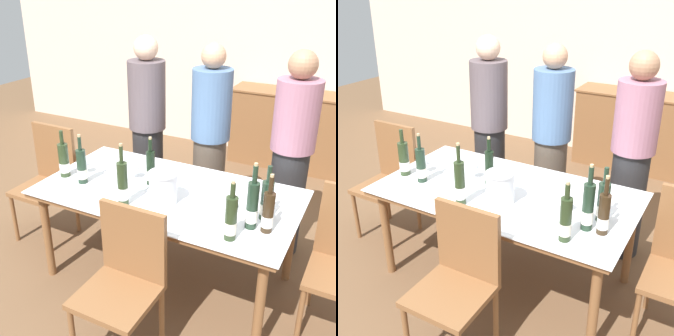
% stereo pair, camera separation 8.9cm
% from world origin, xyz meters
% --- Properties ---
extents(ground_plane, '(12.00, 12.00, 0.00)m').
position_xyz_m(ground_plane, '(0.00, 0.00, 0.00)').
color(ground_plane, brown).
extents(back_wall, '(8.00, 0.10, 2.80)m').
position_xyz_m(back_wall, '(0.00, 2.80, 1.40)').
color(back_wall, beige).
rests_on(back_wall, ground_plane).
extents(sideboard_cabinet, '(1.52, 0.46, 0.90)m').
position_xyz_m(sideboard_cabinet, '(0.36, 2.51, 0.45)').
color(sideboard_cabinet, brown).
rests_on(sideboard_cabinet, ground_plane).
extents(dining_table, '(1.80, 0.97, 0.73)m').
position_xyz_m(dining_table, '(0.00, 0.00, 0.66)').
color(dining_table, brown).
rests_on(dining_table, ground_plane).
extents(ice_bucket, '(0.20, 0.20, 0.21)m').
position_xyz_m(ice_bucket, '(0.04, -0.14, 0.84)').
color(ice_bucket, silver).
rests_on(ice_bucket, dining_table).
extents(wine_bottle_0, '(0.08, 0.08, 0.36)m').
position_xyz_m(wine_bottle_0, '(-0.80, -0.13, 0.85)').
color(wine_bottle_0, '#28381E').
rests_on(wine_bottle_0, dining_table).
extents(wine_bottle_1, '(0.08, 0.08, 0.35)m').
position_xyz_m(wine_bottle_1, '(0.69, -0.03, 0.85)').
color(wine_bottle_1, '#1E3323').
rests_on(wine_bottle_1, dining_table).
extents(wine_bottle_2, '(0.06, 0.06, 0.36)m').
position_xyz_m(wine_bottle_2, '(-0.16, 0.05, 0.85)').
color(wine_bottle_2, black).
rests_on(wine_bottle_2, dining_table).
extents(wine_bottle_3, '(0.07, 0.07, 0.37)m').
position_xyz_m(wine_bottle_3, '(-0.61, -0.16, 0.85)').
color(wine_bottle_3, '#1E3323').
rests_on(wine_bottle_3, dining_table).
extents(wine_bottle_4, '(0.07, 0.07, 0.37)m').
position_xyz_m(wine_bottle_4, '(0.74, -0.17, 0.85)').
color(wine_bottle_4, '#332314').
rests_on(wine_bottle_4, dining_table).
extents(wine_bottle_5, '(0.07, 0.07, 0.42)m').
position_xyz_m(wine_bottle_5, '(0.65, -0.17, 0.87)').
color(wine_bottle_5, '#1E3323').
rests_on(wine_bottle_5, dining_table).
extents(wine_bottle_6, '(0.07, 0.07, 0.37)m').
position_xyz_m(wine_bottle_6, '(0.58, -0.34, 0.86)').
color(wine_bottle_6, '#28381E').
rests_on(wine_bottle_6, dining_table).
extents(wine_bottle_7, '(0.07, 0.07, 0.43)m').
position_xyz_m(wine_bottle_7, '(-0.17, -0.30, 0.87)').
color(wine_bottle_7, '#28381E').
rests_on(wine_bottle_7, dining_table).
extents(wine_glass_0, '(0.07, 0.07, 0.14)m').
position_xyz_m(wine_glass_0, '(-0.12, -0.01, 0.83)').
color(wine_glass_0, white).
rests_on(wine_glass_0, dining_table).
extents(wine_glass_1, '(0.07, 0.07, 0.13)m').
position_xyz_m(wine_glass_1, '(-0.69, -0.03, 0.82)').
color(wine_glass_1, white).
rests_on(wine_glass_1, dining_table).
extents(wine_glass_2, '(0.07, 0.07, 0.13)m').
position_xyz_m(wine_glass_2, '(0.47, -0.04, 0.81)').
color(wine_glass_2, white).
rests_on(wine_glass_2, dining_table).
extents(wine_glass_3, '(0.08, 0.08, 0.13)m').
position_xyz_m(wine_glass_3, '(-0.31, 0.07, 0.82)').
color(wine_glass_3, white).
rests_on(wine_glass_3, dining_table).
extents(chair_left_end, '(0.42, 0.42, 0.97)m').
position_xyz_m(chair_left_end, '(-1.19, 0.09, 0.55)').
color(chair_left_end, brown).
rests_on(chair_left_end, ground_plane).
extents(chair_near_front, '(0.42, 0.42, 0.94)m').
position_xyz_m(chair_near_front, '(0.10, -0.71, 0.54)').
color(chair_near_front, brown).
rests_on(chair_near_front, ground_plane).
extents(person_host, '(0.33, 0.33, 1.65)m').
position_xyz_m(person_host, '(-0.64, 0.82, 0.83)').
color(person_host, '#262628').
rests_on(person_host, ground_plane).
extents(person_guest_left, '(0.33, 0.33, 1.63)m').
position_xyz_m(person_guest_left, '(-0.03, 0.83, 0.81)').
color(person_guest_left, '#51473D').
rests_on(person_guest_left, ground_plane).
extents(person_guest_right, '(0.33, 0.33, 1.64)m').
position_xyz_m(person_guest_right, '(0.66, 0.77, 0.82)').
color(person_guest_right, '#262628').
rests_on(person_guest_right, ground_plane).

